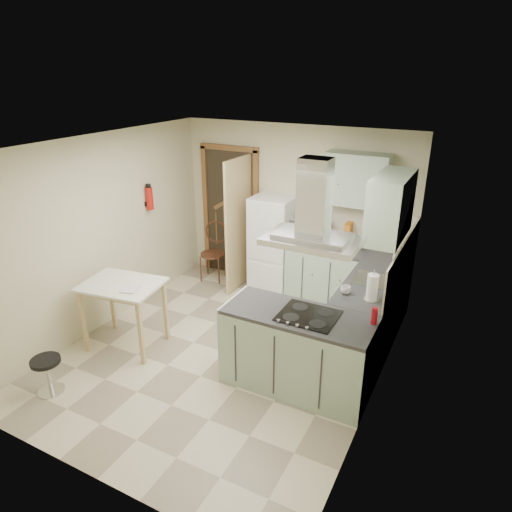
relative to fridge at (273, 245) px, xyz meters
The scene contains 28 objects.
floor 1.96m from the fridge, 83.66° to the right, with size 4.20×4.20×0.00m, color beige.
ceiling 2.52m from the fridge, 83.66° to the right, with size 4.20×4.20×0.00m, color silver.
back_wall 0.62m from the fridge, 56.31° to the left, with size 3.60×3.60×0.00m, color beige.
left_wall 2.46m from the fridge, 131.63° to the right, with size 4.20×4.20×0.00m, color beige.
right_wall 2.74m from the fridge, 41.99° to the right, with size 4.20×4.20×0.00m, color beige.
doorway 0.99m from the fridge, 163.30° to the left, with size 1.10×0.12×2.10m, color brown.
fridge is the anchor object (origin of this frame).
counter_back 0.91m from the fridge, ahead, with size 1.08×0.60×0.90m, color #9EB2A0.
counter_right 1.85m from the fridge, 21.66° to the right, with size 0.60×1.95×0.90m, color #9EB2A0.
splashback 1.26m from the fridge, 13.94° to the left, with size 1.68×0.02×0.50m, color beige.
wall_cabinet_back 1.60m from the fridge, ahead, with size 0.85×0.35×0.70m, color #9EB2A0.
wall_cabinet_right 2.33m from the fridge, 27.50° to the right, with size 0.35×0.90×0.70m, color #9EB2A0.
peninsula 2.35m from the fridge, 58.26° to the right, with size 1.55×0.65×0.90m, color #9EB2A0.
hob 2.39m from the fridge, 56.21° to the right, with size 0.58×0.50×0.01m, color black.
extractor_hood 2.57m from the fridge, 56.21° to the right, with size 0.90×0.55×0.10m, color silver.
sink 1.91m from the fridge, 26.57° to the right, with size 0.45×0.40×0.01m, color silver.
fire_extinguisher 1.93m from the fridge, 149.70° to the right, with size 0.10×0.10×0.32m, color #B2140F.
drop_leaf_table 2.43m from the fridge, 113.43° to the right, with size 0.91×0.68×0.85m, color tan.
bentwood_chair 1.09m from the fridge, behind, with size 0.39×0.39×0.87m, color #50241A.
stool 3.50m from the fridge, 108.36° to the right, with size 0.31×0.31×0.41m, color black.
microwave 0.59m from the fridge, ahead, with size 0.59×0.40×0.33m, color black.
kettle 1.33m from the fridge, ahead, with size 0.13×0.13×0.20m, color silver.
cereal_box 1.13m from the fridge, ahead, with size 0.08×0.21×0.31m, color #C76E17.
soap_bottle 1.90m from the fridge, ahead, with size 0.10×0.10×0.21m, color silver.
paper_towel 2.27m from the fridge, 36.60° to the right, with size 0.12×0.12×0.31m, color white.
cup 2.02m from the fridge, 41.28° to the right, with size 0.11×0.11×0.09m, color silver.
red_bottle 2.68m from the fridge, 43.07° to the right, with size 0.06×0.06×0.17m, color #A00D19.
book 2.46m from the fridge, 110.10° to the right, with size 0.18×0.24×0.11m, color brown.
Camera 1 is at (2.50, -4.01, 3.24)m, focal length 32.00 mm.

